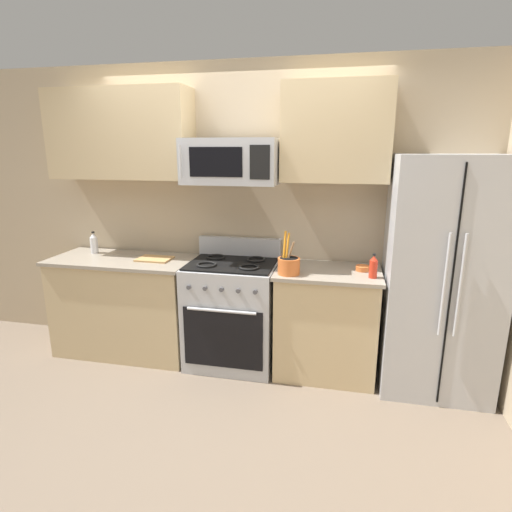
% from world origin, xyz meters
% --- Properties ---
extents(ground_plane, '(16.00, 16.00, 0.00)m').
position_xyz_m(ground_plane, '(0.00, 0.00, 0.00)').
color(ground_plane, '#6B5B4C').
extents(wall_back, '(8.00, 0.10, 2.60)m').
position_xyz_m(wall_back, '(0.00, 1.01, 1.30)').
color(wall_back, tan).
rests_on(wall_back, ground).
extents(counter_left, '(1.29, 0.61, 0.91)m').
position_xyz_m(counter_left, '(-1.03, 0.63, 0.46)').
color(counter_left, tan).
rests_on(counter_left, ground).
extents(range_oven, '(0.76, 0.66, 1.09)m').
position_xyz_m(range_oven, '(-0.00, 0.63, 0.47)').
color(range_oven, '#B2B5BA').
rests_on(range_oven, ground).
extents(counter_right, '(0.85, 0.61, 0.91)m').
position_xyz_m(counter_right, '(0.82, 0.63, 0.46)').
color(counter_right, tan).
rests_on(counter_right, ground).
extents(refrigerator, '(0.81, 0.73, 1.83)m').
position_xyz_m(refrigerator, '(1.67, 0.61, 0.92)').
color(refrigerator, '#B2B5BA').
rests_on(refrigerator, ground).
extents(microwave, '(0.77, 0.44, 0.36)m').
position_xyz_m(microwave, '(-0.00, 0.66, 1.77)').
color(microwave, '#B2B5BA').
extents(upper_cabinets_left, '(1.28, 0.34, 0.76)m').
position_xyz_m(upper_cabinets_left, '(-1.04, 0.79, 1.99)').
color(upper_cabinets_left, tan).
extents(upper_cabinets_right, '(0.84, 0.34, 0.76)m').
position_xyz_m(upper_cabinets_right, '(0.82, 0.79, 1.99)').
color(upper_cabinets_right, tan).
extents(utensil_crock, '(0.18, 0.18, 0.34)m').
position_xyz_m(utensil_crock, '(0.51, 0.46, 0.98)').
color(utensil_crock, '#D1662D').
rests_on(utensil_crock, counter_right).
extents(cutting_board, '(0.30, 0.22, 0.02)m').
position_xyz_m(cutting_board, '(-0.72, 0.64, 0.92)').
color(cutting_board, tan).
rests_on(cutting_board, counter_left).
extents(bottle_hot_sauce, '(0.06, 0.06, 0.19)m').
position_xyz_m(bottle_hot_sauce, '(1.16, 0.49, 1.00)').
color(bottle_hot_sauce, red).
rests_on(bottle_hot_sauce, counter_right).
extents(bottle_vinegar, '(0.07, 0.07, 0.21)m').
position_xyz_m(bottle_vinegar, '(-1.39, 0.76, 1.00)').
color(bottle_vinegar, silver).
rests_on(bottle_vinegar, counter_left).
extents(prep_bowl, '(0.11, 0.11, 0.04)m').
position_xyz_m(prep_bowl, '(1.09, 0.67, 0.93)').
color(prep_bowl, '#D1662D').
rests_on(prep_bowl, counter_right).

